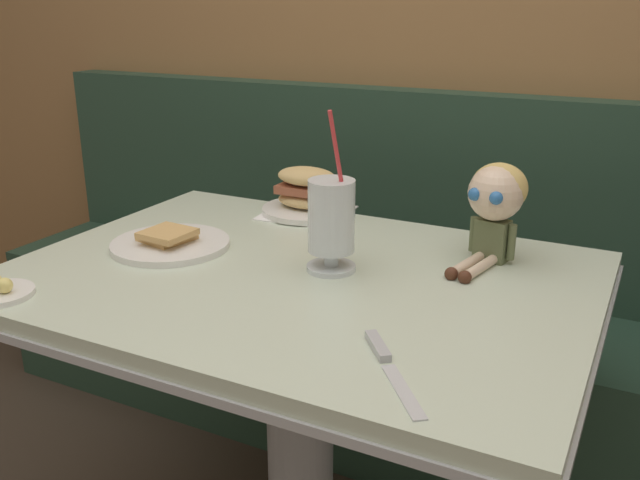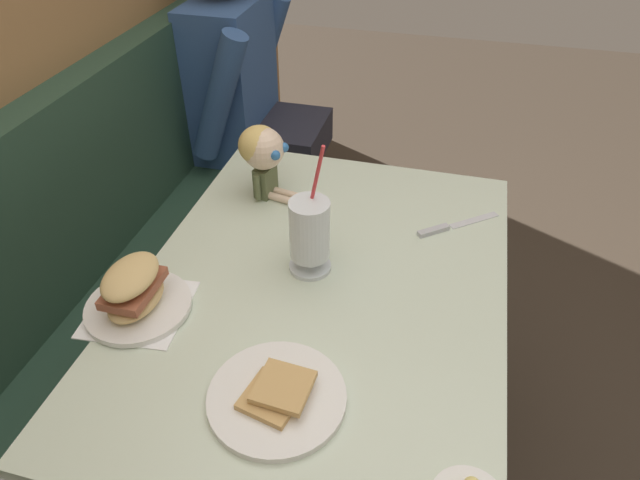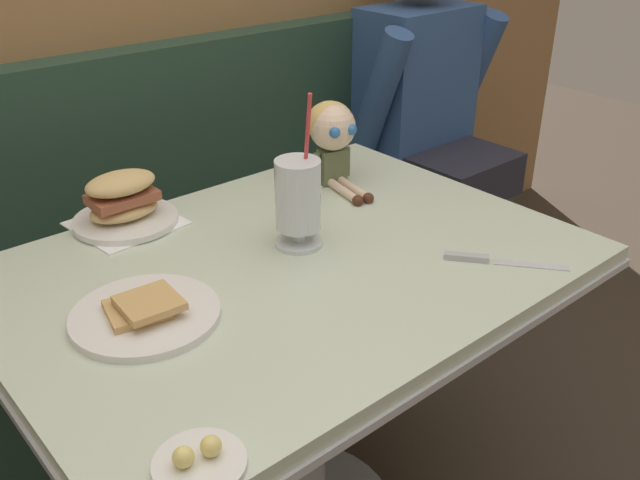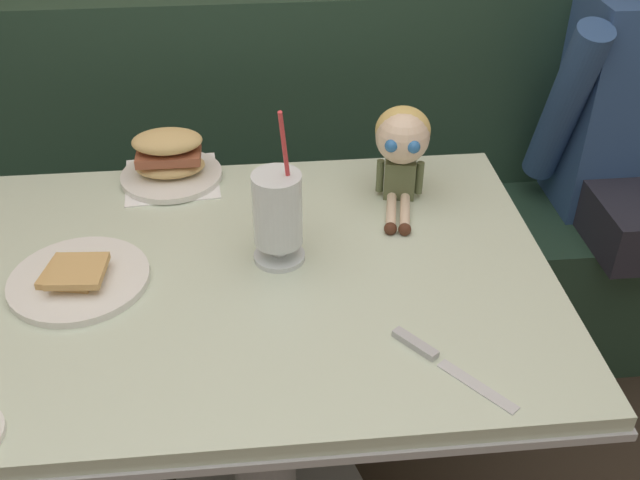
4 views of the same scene
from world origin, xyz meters
The scene contains 8 objects.
wood_panel_wall centered at (0.00, 1.05, 1.20)m, with size 4.40×0.08×2.40m, color olive.
booth_bench centered at (0.00, 0.81, 0.33)m, with size 2.60×0.48×1.00m.
diner_table centered at (0.00, 0.18, 0.54)m, with size 1.11×0.81×0.74m.
toast_plate centered at (-0.31, 0.18, 0.75)m, with size 0.25×0.25×0.04m.
milkshake_glass centered at (0.05, 0.22, 0.84)m, with size 0.10×0.10×0.31m.
sandwich_plate centered at (-0.17, 0.53, 0.79)m, with size 0.22×0.22×0.12m.
butter_knife centered at (0.28, -0.07, 0.74)m, with size 0.16×0.20×0.01m.
seated_doll centered at (0.32, 0.41, 0.87)m, with size 0.13×0.23×0.20m.
Camera 1 is at (0.60, -0.91, 1.24)m, focal length 38.79 mm.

